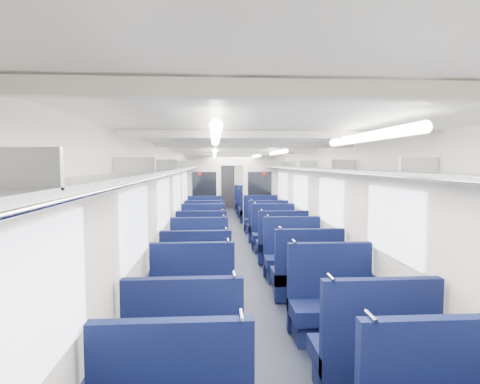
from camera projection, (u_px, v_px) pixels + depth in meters
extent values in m
cube|color=black|center=(238.00, 249.00, 9.43)|extent=(2.80, 18.00, 0.01)
cube|color=silver|center=(238.00, 151.00, 9.26)|extent=(2.80, 18.00, 0.01)
cube|color=beige|center=(179.00, 201.00, 9.26)|extent=(0.02, 18.00, 2.35)
cube|color=black|center=(180.00, 235.00, 9.32)|extent=(0.03, 17.90, 0.70)
cube|color=beige|center=(295.00, 200.00, 9.44)|extent=(0.02, 18.00, 2.35)
cube|color=black|center=(294.00, 234.00, 9.50)|extent=(0.03, 17.90, 0.70)
cube|color=beige|center=(226.00, 182.00, 18.30)|extent=(2.80, 0.02, 2.35)
cube|color=#B2B5BA|center=(186.00, 167.00, 9.21)|extent=(0.34, 17.40, 0.04)
cylinder|color=silver|center=(194.00, 168.00, 9.22)|extent=(0.02, 17.40, 0.02)
cube|color=#B2B5BA|center=(8.00, 169.00, 1.24)|extent=(0.34, 0.03, 0.14)
cube|color=#B2B5BA|center=(135.00, 165.00, 3.23)|extent=(0.34, 0.03, 0.14)
cube|color=#B2B5BA|center=(165.00, 165.00, 5.22)|extent=(0.34, 0.03, 0.14)
cube|color=#B2B5BA|center=(179.00, 164.00, 7.21)|extent=(0.34, 0.03, 0.14)
cube|color=#B2B5BA|center=(186.00, 164.00, 9.20)|extent=(0.34, 0.03, 0.14)
cube|color=#B2B5BA|center=(191.00, 164.00, 11.19)|extent=(0.34, 0.03, 0.14)
cube|color=#B2B5BA|center=(195.00, 164.00, 13.18)|extent=(0.34, 0.03, 0.14)
cube|color=#B2B5BA|center=(197.00, 164.00, 15.17)|extent=(0.34, 0.03, 0.14)
cube|color=#B2B5BA|center=(199.00, 164.00, 17.16)|extent=(0.34, 0.03, 0.14)
cube|color=#B2B5BA|center=(288.00, 167.00, 9.37)|extent=(0.34, 17.40, 0.04)
cylinder|color=silver|center=(281.00, 168.00, 9.36)|extent=(0.02, 17.40, 0.02)
cube|color=#B2B5BA|center=(419.00, 165.00, 3.39)|extent=(0.34, 0.03, 0.14)
cube|color=#B2B5BA|center=(343.00, 165.00, 5.38)|extent=(0.34, 0.03, 0.14)
cube|color=#B2B5BA|center=(308.00, 164.00, 7.37)|extent=(0.34, 0.03, 0.14)
cube|color=#B2B5BA|center=(288.00, 164.00, 9.36)|extent=(0.34, 0.03, 0.14)
cube|color=#B2B5BA|center=(275.00, 164.00, 11.35)|extent=(0.34, 0.03, 0.14)
cube|color=#B2B5BA|center=(266.00, 164.00, 13.34)|extent=(0.34, 0.03, 0.14)
cube|color=#B2B5BA|center=(259.00, 164.00, 15.33)|extent=(0.34, 0.03, 0.14)
cube|color=#B2B5BA|center=(254.00, 164.00, 17.32)|extent=(0.34, 0.03, 0.14)
cube|color=white|center=(35.00, 306.00, 1.78)|extent=(0.02, 1.30, 0.75)
cube|color=white|center=(136.00, 225.00, 4.06)|extent=(0.02, 1.30, 0.75)
cube|color=white|center=(164.00, 203.00, 6.35)|extent=(0.02, 1.30, 0.75)
cube|color=white|center=(177.00, 193.00, 8.64)|extent=(0.02, 1.30, 0.75)
cube|color=white|center=(185.00, 186.00, 10.93)|extent=(0.02, 1.30, 0.75)
cube|color=white|center=(191.00, 182.00, 13.72)|extent=(0.02, 1.30, 0.75)
cube|color=white|center=(194.00, 179.00, 16.01)|extent=(0.02, 1.30, 0.75)
cube|color=white|center=(393.00, 223.00, 4.25)|extent=(0.02, 1.30, 0.75)
cube|color=white|center=(330.00, 202.00, 6.53)|extent=(0.02, 1.30, 0.75)
cube|color=white|center=(300.00, 192.00, 8.82)|extent=(0.02, 1.30, 0.75)
cube|color=white|center=(282.00, 186.00, 11.11)|extent=(0.02, 1.30, 0.75)
cube|color=white|center=(269.00, 181.00, 13.90)|extent=(0.02, 1.30, 0.75)
cube|color=white|center=(261.00, 179.00, 16.19)|extent=(0.02, 1.30, 0.75)
cube|color=beige|center=(382.00, 91.00, 1.30)|extent=(2.70, 0.06, 0.06)
cube|color=beige|center=(280.00, 135.00, 3.29)|extent=(2.70, 0.06, 0.06)
cube|color=beige|center=(255.00, 145.00, 5.28)|extent=(2.70, 0.06, 0.06)
cube|color=beige|center=(244.00, 150.00, 7.27)|extent=(2.70, 0.06, 0.06)
cube|color=beige|center=(238.00, 153.00, 9.26)|extent=(2.70, 0.06, 0.06)
cube|color=beige|center=(234.00, 155.00, 11.25)|extent=(2.70, 0.06, 0.06)
cube|color=beige|center=(231.00, 156.00, 13.24)|extent=(2.70, 0.06, 0.06)
cube|color=beige|center=(229.00, 157.00, 15.23)|extent=(2.70, 0.06, 0.06)
cube|color=beige|center=(227.00, 158.00, 17.22)|extent=(2.70, 0.06, 0.06)
cylinder|color=white|center=(216.00, 136.00, 2.76)|extent=(0.07, 1.60, 0.07)
cylinder|color=white|center=(215.00, 152.00, 6.74)|extent=(0.07, 1.60, 0.07)
cylinder|color=white|center=(215.00, 156.00, 10.23)|extent=(0.07, 1.60, 0.07)
cylinder|color=white|center=(214.00, 158.00, 14.70)|extent=(0.07, 1.60, 0.07)
cylinder|color=white|center=(367.00, 137.00, 2.84)|extent=(0.07, 1.60, 0.07)
cylinder|color=white|center=(278.00, 152.00, 6.82)|extent=(0.07, 1.60, 0.07)
cylinder|color=white|center=(256.00, 156.00, 10.30)|extent=(0.07, 1.60, 0.07)
cylinder|color=white|center=(243.00, 158.00, 14.78)|extent=(0.07, 1.60, 0.07)
cube|color=black|center=(226.00, 186.00, 18.26)|extent=(0.75, 0.06, 2.00)
cube|color=beige|center=(204.00, 192.00, 12.28)|extent=(1.05, 0.08, 2.35)
cube|color=black|center=(204.00, 185.00, 12.22)|extent=(0.76, 0.02, 0.80)
cylinder|color=red|center=(199.00, 173.00, 12.18)|extent=(0.12, 0.01, 0.12)
cube|color=beige|center=(259.00, 191.00, 12.40)|extent=(1.05, 0.08, 2.35)
cube|color=black|center=(260.00, 184.00, 12.33)|extent=(0.76, 0.02, 0.80)
cylinder|color=red|center=(264.00, 173.00, 12.31)|extent=(0.12, 0.01, 0.12)
cube|color=beige|center=(232.00, 160.00, 12.27)|extent=(0.70, 0.08, 0.35)
cylinder|color=silver|center=(242.00, 315.00, 2.41)|extent=(0.02, 0.16, 0.02)
cylinder|color=silver|center=(371.00, 316.00, 2.39)|extent=(0.02, 0.16, 0.02)
cube|color=#0C143D|center=(185.00, 353.00, 3.53)|extent=(1.02, 0.54, 0.18)
cube|color=black|center=(186.00, 376.00, 3.55)|extent=(0.94, 0.43, 0.26)
cube|color=#0C143D|center=(183.00, 341.00, 3.30)|extent=(1.02, 0.10, 1.09)
cylinder|color=silver|center=(234.00, 274.00, 3.29)|extent=(0.02, 0.16, 0.02)
cube|color=#0C143D|center=(369.00, 354.00, 3.51)|extent=(1.02, 0.54, 0.18)
cube|color=black|center=(369.00, 377.00, 3.53)|extent=(0.94, 0.43, 0.26)
cube|color=#0C143D|center=(380.00, 342.00, 3.28)|extent=(1.02, 0.10, 1.09)
cylinder|color=silver|center=(331.00, 277.00, 3.21)|extent=(0.02, 0.16, 0.02)
cube|color=#0C143D|center=(192.00, 310.00, 4.55)|extent=(1.02, 0.54, 0.18)
cube|color=black|center=(192.00, 329.00, 4.57)|extent=(0.94, 0.43, 0.26)
cube|color=#0C143D|center=(193.00, 286.00, 4.75)|extent=(1.02, 0.10, 1.09)
cylinder|color=silver|center=(228.00, 240.00, 4.74)|extent=(0.02, 0.16, 0.02)
cube|color=#0C143D|center=(334.00, 311.00, 4.54)|extent=(1.02, 0.54, 0.18)
cube|color=black|center=(334.00, 329.00, 4.56)|extent=(0.94, 0.43, 0.26)
cube|color=#0C143D|center=(329.00, 287.00, 4.75)|extent=(1.02, 0.10, 1.09)
cylinder|color=silver|center=(294.00, 241.00, 4.68)|extent=(0.02, 0.16, 0.02)
cube|color=#0C143D|center=(197.00, 278.00, 5.82)|extent=(1.02, 0.54, 0.18)
cube|color=black|center=(197.00, 293.00, 5.83)|extent=(0.94, 0.43, 0.26)
cube|color=#0C143D|center=(196.00, 268.00, 5.58)|extent=(1.02, 0.10, 1.09)
cylinder|color=silver|center=(226.00, 229.00, 5.57)|extent=(0.02, 0.16, 0.02)
cube|color=#0C143D|center=(305.00, 275.00, 5.97)|extent=(1.02, 0.54, 0.18)
cube|color=black|center=(305.00, 289.00, 5.99)|extent=(0.94, 0.43, 0.26)
cube|color=#0C143D|center=(309.00, 265.00, 5.74)|extent=(1.02, 0.10, 1.09)
cylinder|color=silver|center=(280.00, 228.00, 5.67)|extent=(0.02, 0.16, 0.02)
cube|color=#0C143D|center=(199.00, 263.00, 6.73)|extent=(1.02, 0.54, 0.18)
cube|color=black|center=(199.00, 275.00, 6.75)|extent=(0.94, 0.43, 0.26)
cube|color=#0C143D|center=(199.00, 248.00, 6.93)|extent=(1.02, 0.10, 1.09)
cylinder|color=silver|center=(224.00, 216.00, 6.92)|extent=(0.02, 0.16, 0.02)
cube|color=#0C143D|center=(294.00, 261.00, 6.83)|extent=(1.02, 0.54, 0.18)
cube|color=black|center=(294.00, 273.00, 6.85)|extent=(0.94, 0.43, 0.26)
cube|color=#0C143D|center=(292.00, 247.00, 7.04)|extent=(1.02, 0.10, 1.09)
cylinder|color=silver|center=(268.00, 216.00, 6.97)|extent=(0.02, 0.16, 0.02)
cube|color=#0C143D|center=(202.00, 246.00, 8.11)|extent=(1.02, 0.54, 0.18)
cube|color=black|center=(202.00, 256.00, 8.13)|extent=(0.94, 0.43, 0.26)
cube|color=#0C143D|center=(201.00, 238.00, 7.88)|extent=(1.02, 0.10, 1.09)
cylinder|color=silver|center=(223.00, 210.00, 7.87)|extent=(0.02, 0.16, 0.02)
cube|color=#0C143D|center=(281.00, 246.00, 8.14)|extent=(1.02, 0.54, 0.18)
cube|color=black|center=(281.00, 256.00, 8.15)|extent=(0.94, 0.43, 0.26)
cube|color=#0C143D|center=(283.00, 237.00, 7.90)|extent=(1.02, 0.10, 1.09)
cylinder|color=silver|center=(262.00, 210.00, 7.83)|extent=(0.02, 0.16, 0.02)
cube|color=#0C143D|center=(203.00, 237.00, 9.05)|extent=(1.02, 0.54, 0.18)
cube|color=black|center=(203.00, 247.00, 9.06)|extent=(0.94, 0.43, 0.26)
cube|color=#0C143D|center=(203.00, 227.00, 9.25)|extent=(1.02, 0.10, 1.09)
cylinder|color=silver|center=(221.00, 203.00, 9.23)|extent=(0.02, 0.16, 0.02)
cube|color=#0C143D|center=(274.00, 237.00, 9.08)|extent=(1.02, 0.54, 0.18)
cube|color=black|center=(274.00, 246.00, 9.10)|extent=(0.94, 0.43, 0.26)
cube|color=#0C143D|center=(273.00, 226.00, 9.29)|extent=(1.02, 0.10, 1.09)
cylinder|color=silver|center=(255.00, 203.00, 9.22)|extent=(0.02, 0.16, 0.02)
cube|color=#0C143D|center=(204.00, 228.00, 10.32)|extent=(1.02, 0.54, 0.18)
cube|color=black|center=(204.00, 236.00, 10.34)|extent=(0.94, 0.43, 0.26)
cube|color=#0C143D|center=(204.00, 221.00, 10.09)|extent=(1.02, 0.10, 1.09)
cylinder|color=silver|center=(221.00, 200.00, 10.08)|extent=(0.02, 0.16, 0.02)
cube|color=#0C143D|center=(267.00, 228.00, 10.34)|extent=(1.02, 0.54, 0.18)
cube|color=black|center=(267.00, 236.00, 10.36)|extent=(0.94, 0.43, 0.26)
cube|color=#0C143D|center=(268.00, 221.00, 10.11)|extent=(1.02, 0.10, 1.09)
cylinder|color=silver|center=(252.00, 200.00, 10.04)|extent=(0.02, 0.16, 0.02)
cube|color=#0C143D|center=(205.00, 223.00, 11.24)|extent=(1.02, 0.54, 0.18)
cube|color=black|center=(205.00, 230.00, 11.26)|extent=(0.94, 0.43, 0.26)
cube|color=#0C143D|center=(205.00, 214.00, 11.44)|extent=(1.02, 0.10, 1.09)
cylinder|color=silver|center=(220.00, 195.00, 11.43)|extent=(0.02, 0.16, 0.02)
cube|color=#0C143D|center=(261.00, 221.00, 11.56)|extent=(1.02, 0.54, 0.18)
cube|color=black|center=(261.00, 228.00, 11.58)|extent=(0.94, 0.43, 0.26)
cube|color=#0C143D|center=(261.00, 213.00, 11.76)|extent=(1.02, 0.10, 1.09)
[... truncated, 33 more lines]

